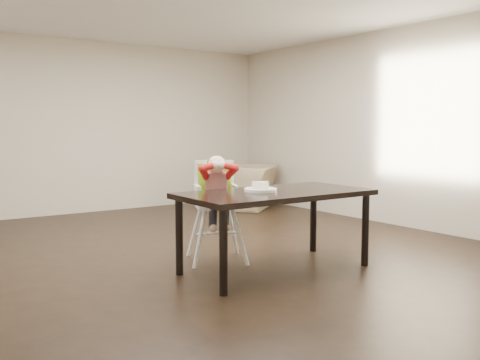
% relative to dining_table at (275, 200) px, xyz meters
% --- Properties ---
extents(ground, '(7.00, 7.00, 0.00)m').
position_rel_dining_table_xyz_m(ground, '(-0.16, 0.93, -0.67)').
color(ground, black).
rests_on(ground, ground).
extents(room_walls, '(6.02, 7.02, 2.71)m').
position_rel_dining_table_xyz_m(room_walls, '(-0.16, 0.93, 1.18)').
color(room_walls, beige).
rests_on(room_walls, ground).
extents(dining_table, '(1.80, 0.90, 0.75)m').
position_rel_dining_table_xyz_m(dining_table, '(0.00, 0.00, 0.00)').
color(dining_table, black).
rests_on(dining_table, ground).
extents(high_chair, '(0.58, 0.58, 1.06)m').
position_rel_dining_table_xyz_m(high_chair, '(-0.25, 0.64, 0.08)').
color(high_chair, white).
rests_on(high_chair, ground).
extents(plate, '(0.35, 0.35, 0.09)m').
position_rel_dining_table_xyz_m(plate, '(-0.12, 0.07, 0.11)').
color(plate, white).
rests_on(plate, dining_table).
extents(armchair, '(1.30, 1.25, 0.96)m').
position_rel_dining_table_xyz_m(armchair, '(2.04, 3.38, -0.19)').
color(armchair, '#9C8863').
rests_on(armchair, ground).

